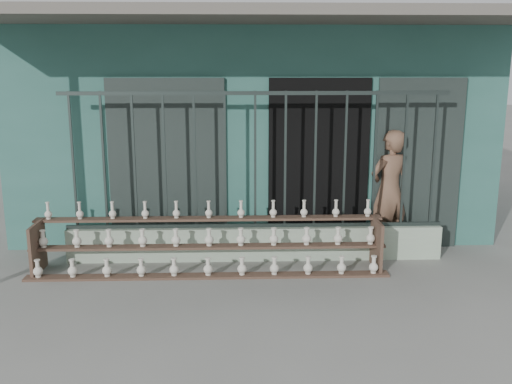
{
  "coord_description": "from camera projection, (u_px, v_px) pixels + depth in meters",
  "views": [
    {
      "loc": [
        -0.24,
        -6.02,
        2.59
      ],
      "look_at": [
        0.0,
        1.0,
        1.0
      ],
      "focal_mm": 40.0,
      "sensor_mm": 36.0,
      "label": 1
    }
  ],
  "objects": [
    {
      "name": "shelf_rack",
      "position": [
        209.0,
        244.0,
        7.21
      ],
      "size": [
        4.5,
        0.68,
        0.85
      ],
      "color": "brown",
      "rests_on": "ground"
    },
    {
      "name": "security_fence",
      "position": [
        255.0,
        161.0,
        7.42
      ],
      "size": [
        5.0,
        0.04,
        1.8
      ],
      "color": "#283330",
      "rests_on": "parapet_wall"
    },
    {
      "name": "elderly_woman",
      "position": [
        389.0,
        190.0,
        7.97
      ],
      "size": [
        0.73,
        0.62,
        1.7
      ],
      "primitive_type": "imported",
      "rotation": [
        0.0,
        0.0,
        3.56
      ],
      "color": "brown",
      "rests_on": "ground"
    },
    {
      "name": "ground",
      "position": [
        259.0,
        298.0,
        6.45
      ],
      "size": [
        60.0,
        60.0,
        0.0
      ],
      "primitive_type": "plane",
      "color": "slate"
    },
    {
      "name": "parapet_wall",
      "position": [
        255.0,
        243.0,
        7.66
      ],
      "size": [
        5.0,
        0.2,
        0.45
      ],
      "primitive_type": "cube",
      "color": "#A1B79D",
      "rests_on": "ground"
    },
    {
      "name": "workshop_building",
      "position": [
        250.0,
        118.0,
        10.21
      ],
      "size": [
        7.4,
        6.6,
        3.21
      ],
      "color": "#2C5E55",
      "rests_on": "ground"
    }
  ]
}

